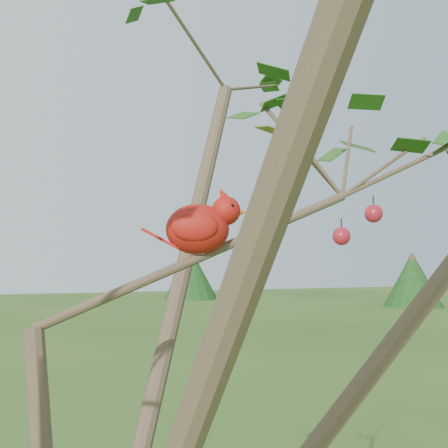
# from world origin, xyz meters

# --- Properties ---
(crabapple_tree) EXTENTS (2.35, 2.05, 2.95)m
(crabapple_tree) POSITION_xyz_m (0.03, -0.02, 2.12)
(crabapple_tree) COLOR #443525
(crabapple_tree) RESTS_ON ground
(cardinal) EXTENTS (0.19, 0.13, 0.14)m
(cardinal) POSITION_xyz_m (0.24, 0.07, 2.13)
(cardinal) COLOR #B61A0F
(cardinal) RESTS_ON ground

